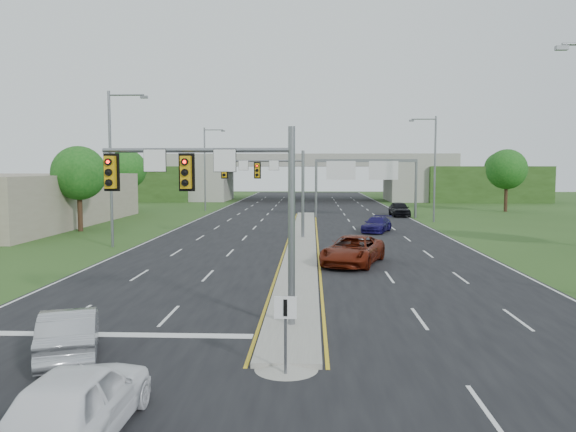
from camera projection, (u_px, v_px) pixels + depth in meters
The scene contains 26 objects.
ground at pixel (292, 329), 19.53m from camera, with size 240.00×240.00×0.00m, color #284518.
road at pixel (304, 226), 54.38m from camera, with size 24.00×160.00×0.02m, color black.
median at pixel (302, 241), 42.42m from camera, with size 2.00×54.00×0.16m, color gray.
median_nose at pixel (286, 366), 15.54m from camera, with size 2.00×2.00×0.16m, color gray.
lane_markings at pixel (297, 233), 48.34m from camera, with size 23.72×160.00×0.01m.
signal_mast_near at pixel (225, 193), 19.16m from camera, with size 6.62×0.60×7.00m.
signal_mast_far at pixel (274, 180), 44.05m from camera, with size 6.62×0.60×7.00m.
keep_right_sign at pixel (285, 322), 14.90m from camera, with size 0.60×0.13×2.20m.
sign_gantry at pixel (365, 172), 63.54m from camera, with size 11.58×0.44×6.67m.
overpass at pixel (308, 180), 98.88m from camera, with size 80.00×14.00×8.10m.
lightpole_l_mid at pixel (113, 161), 39.49m from camera, with size 2.85×0.25×11.00m.
lightpole_l_far at pixel (206, 165), 74.34m from camera, with size 2.85×0.25×11.00m.
lightpole_r_far at pixel (433, 164), 58.29m from camera, with size 2.85×0.25×11.00m.
tree_l_near at pixel (79, 173), 49.81m from camera, with size 4.80×4.80×7.60m.
tree_l_mid at pixel (127, 169), 74.84m from camera, with size 5.20×5.20×8.12m.
tree_r_mid at pixel (507, 169), 72.74m from camera, with size 5.20×5.20×8.12m.
tree_back_a at pixel (122, 168), 114.22m from camera, with size 6.00×6.00×8.85m.
tree_back_b at pixel (190, 169), 113.66m from camera, with size 5.60×5.60×8.32m.
tree_back_c at pixel (429, 169), 111.65m from camera, with size 5.60×5.60×8.32m.
tree_back_d at pixel (500, 168), 111.04m from camera, with size 6.00×6.00×8.85m.
commercial_building at pixel (1, 200), 55.43m from camera, with size 18.00×30.00×5.00m, color gray.
car_white at pixel (78, 401), 11.46m from camera, with size 1.91×4.74×1.61m, color white.
car_silver at pixel (69, 332), 16.54m from camera, with size 1.55×4.44×1.46m, color #9C9EA3.
car_far_a at pixel (353, 250), 32.59m from camera, with size 2.75×5.95×1.65m, color #591608.
car_far_b at pixel (377, 224), 49.25m from camera, with size 1.91×4.70×1.37m, color #110B46.
car_far_c at pixel (399, 209), 65.81m from camera, with size 2.02×5.02×1.71m, color black.
Camera 1 is at (0.68, -19.12, 5.56)m, focal length 35.00 mm.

